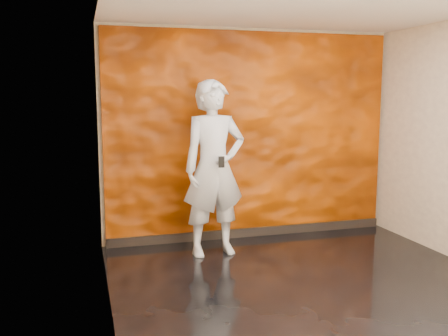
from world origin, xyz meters
TOP-DOWN VIEW (x-y plane):
  - room at (0.00, 0.00)m, footprint 4.02×4.02m
  - feature_wall at (0.00, 1.96)m, footprint 3.90×0.06m
  - baseboard at (0.00, 1.92)m, footprint 3.90×0.04m
  - man at (-0.68, 1.34)m, footprint 0.81×0.57m
  - phone at (-0.67, 1.05)m, footprint 0.07×0.02m

SIDE VIEW (x-z plane):
  - baseboard at x=0.00m, z-range 0.00..0.12m
  - man at x=-0.68m, z-range 0.00..2.11m
  - phone at x=-0.67m, z-range 1.11..1.24m
  - feature_wall at x=0.00m, z-range 0.00..2.75m
  - room at x=0.00m, z-range -0.01..2.81m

